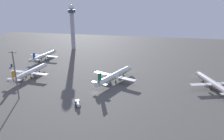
{
  "coord_description": "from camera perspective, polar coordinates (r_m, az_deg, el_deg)",
  "views": [
    {
      "loc": [
        35.0,
        -114.82,
        54.44
      ],
      "look_at": [
        3.74,
        32.52,
        4.0
      ],
      "focal_mm": 34.49,
      "sensor_mm": 36.0,
      "label": 1
    }
  ],
  "objects": [
    {
      "name": "pushback_tug",
      "position": [
        198.82,
        -25.01,
        1.16
      ],
      "size": [
        3.56,
        3.09,
        2.05
      ],
      "rotation": [
        0.0,
        0.0,
        2.09
      ],
      "color": "#3372BF",
      "rests_on": "ground"
    },
    {
      "name": "control_tower",
      "position": [
        243.1,
        -10.49,
        11.82
      ],
      "size": [
        8.0,
        8.0,
        48.03
      ],
      "color": "#A8A8B2",
      "rests_on": "ground"
    },
    {
      "name": "ground_plane",
      "position": [
        131.8,
        -4.55,
        -5.94
      ],
      "size": [
        416.0,
        416.0,
        0.0
      ],
      "primitive_type": "plane",
      "color": "#56544F"
    },
    {
      "name": "airplane_mid_apron",
      "position": [
        210.85,
        -17.52,
        3.68
      ],
      "size": [
        28.48,
        36.53,
        9.37
      ],
      "rotation": [
        0.0,
        0.0,
        -0.09
      ],
      "color": "silver",
      "rests_on": "ground"
    },
    {
      "name": "apron_light_central",
      "position": [
        129.08,
        -24.28,
        -0.63
      ],
      "size": [
        4.8,
        0.9,
        27.74
      ],
      "color": "slate",
      "rests_on": "ground"
    },
    {
      "name": "fuel_truck",
      "position": [
        117.26,
        -9.12,
        -8.65
      ],
      "size": [
        4.91,
        6.52,
        2.35
      ],
      "rotation": [
        0.0,
        0.0,
        0.51
      ],
      "color": "#3372BF",
      "rests_on": "ground"
    },
    {
      "name": "airplane_taxiway_distant",
      "position": [
        147.01,
        0.69,
        -1.52
      ],
      "size": [
        31.77,
        40.29,
        10.78
      ],
      "rotation": [
        0.0,
        0.0,
        -0.38
      ],
      "color": "silver",
      "rests_on": "ground"
    },
    {
      "name": "airplane_near_gate",
      "position": [
        165.74,
        -21.01,
        -0.58
      ],
      "size": [
        30.01,
        38.5,
        9.87
      ],
      "rotation": [
        0.0,
        0.0,
        -0.09
      ],
      "color": "white",
      "rests_on": "ground"
    },
    {
      "name": "airplane_far_stand",
      "position": [
        148.93,
        25.24,
        -3.23
      ],
      "size": [
        29.62,
        37.64,
        9.95
      ],
      "rotation": [
        0.0,
        0.0,
        0.33
      ],
      "color": "silver",
      "rests_on": "ground"
    }
  ]
}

